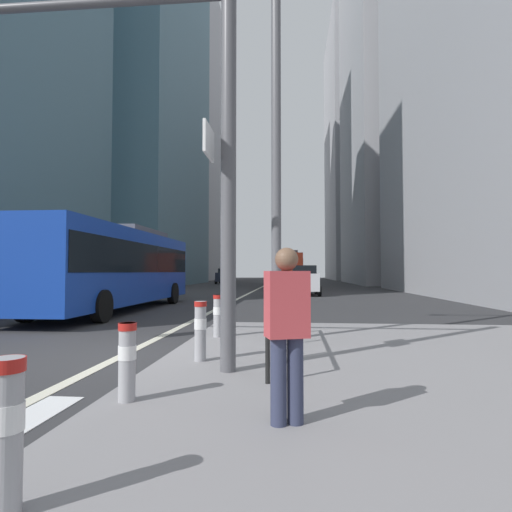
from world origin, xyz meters
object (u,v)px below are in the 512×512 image
(car_oncoming_mid, at_px, (225,276))
(bollard_back, at_px, (218,314))
(city_bus_red_receding, at_px, (288,269))
(car_receding_near, at_px, (304,280))
(bollard_left, at_px, (127,357))
(city_bus_blue_oncoming, at_px, (117,264))
(street_lamp_post, at_px, (276,92))
(bollard_right, at_px, (200,328))
(traffic_signal_gantry, at_px, (70,96))
(car_receding_far, at_px, (299,275))
(pedestrian_waiting, at_px, (287,326))
(bollard_front, at_px, (6,427))

(car_oncoming_mid, bearing_deg, bollard_back, -80.74)
(city_bus_red_receding, relative_size, bollard_back, 12.98)
(car_receding_near, height_order, bollard_left, car_receding_near)
(city_bus_blue_oncoming, bearing_deg, street_lamp_post, -47.66)
(city_bus_red_receding, xyz_separation_m, street_lamp_post, (0.15, -30.76, 3.45))
(city_bus_blue_oncoming, bearing_deg, bollard_right, -59.38)
(city_bus_red_receding, relative_size, street_lamp_post, 1.45)
(car_oncoming_mid, xyz_separation_m, traffic_signal_gantry, (5.29, -45.74, 3.17))
(car_receding_far, bearing_deg, car_receding_near, -90.44)
(city_bus_red_receding, height_order, bollard_back, city_bus_red_receding)
(car_oncoming_mid, distance_m, bollard_right, 45.68)
(street_lamp_post, relative_size, pedestrian_waiting, 4.95)
(city_bus_red_receding, bearing_deg, car_receding_near, -84.28)
(city_bus_blue_oncoming, height_order, car_receding_far, city_bus_blue_oncoming)
(car_receding_near, distance_m, bollard_back, 18.68)
(traffic_signal_gantry, height_order, bollard_left, traffic_signal_gantry)
(bollard_left, bearing_deg, bollard_back, 87.66)
(city_bus_red_receding, height_order, pedestrian_waiting, city_bus_red_receding)
(city_bus_blue_oncoming, height_order, bollard_back, city_bus_blue_oncoming)
(car_oncoming_mid, bearing_deg, car_receding_far, 51.97)
(traffic_signal_gantry, xyz_separation_m, pedestrian_waiting, (3.23, -1.91, -3.11))
(car_receding_far, relative_size, bollard_right, 4.61)
(car_oncoming_mid, height_order, bollard_back, car_oncoming_mid)
(pedestrian_waiting, bearing_deg, bollard_front, -135.87)
(car_receding_near, distance_m, bollard_left, 23.03)
(city_bus_blue_oncoming, height_order, city_bus_red_receding, same)
(city_bus_red_receding, relative_size, car_receding_near, 2.65)
(traffic_signal_gantry, bearing_deg, street_lamp_post, 42.15)
(car_receding_near, bearing_deg, bollard_back, -97.13)
(car_receding_near, relative_size, car_receding_far, 1.03)
(car_oncoming_mid, xyz_separation_m, bollard_front, (6.93, -49.20, -0.34))
(car_receding_far, xyz_separation_m, street_lamp_post, (-1.33, -55.31, 4.29))
(car_receding_near, height_order, pedestrian_waiting, car_receding_near)
(bollard_left, xyz_separation_m, bollard_back, (0.18, 4.36, 0.03))
(city_bus_red_receding, xyz_separation_m, car_oncoming_mid, (-8.10, 12.31, -0.85))
(city_bus_blue_oncoming, height_order, bollard_front, city_bus_blue_oncoming)
(car_receding_far, height_order, street_lamp_post, street_lamp_post)
(traffic_signal_gantry, xyz_separation_m, bollard_back, (1.68, 2.96, -3.51))
(bollard_left, bearing_deg, street_lamp_post, 70.42)
(city_bus_red_receding, xyz_separation_m, traffic_signal_gantry, (-2.80, -33.43, 2.32))
(city_bus_red_receding, xyz_separation_m, car_receding_far, (1.47, 24.55, -0.85))
(car_receding_near, distance_m, traffic_signal_gantry, 22.09)
(bollard_front, bearing_deg, car_receding_near, 84.60)
(pedestrian_waiting, bearing_deg, traffic_signal_gantry, 149.39)
(street_lamp_post, distance_m, bollard_back, 4.82)
(car_oncoming_mid, bearing_deg, city_bus_red_receding, -56.67)
(city_bus_blue_oncoming, bearing_deg, car_receding_far, 80.62)
(city_bus_blue_oncoming, relative_size, street_lamp_post, 1.46)
(car_receding_far, distance_m, traffic_signal_gantry, 58.22)
(city_bus_blue_oncoming, xyz_separation_m, car_oncoming_mid, (-1.63, 35.82, -0.85))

